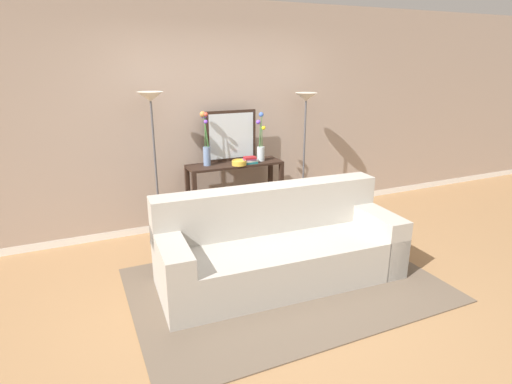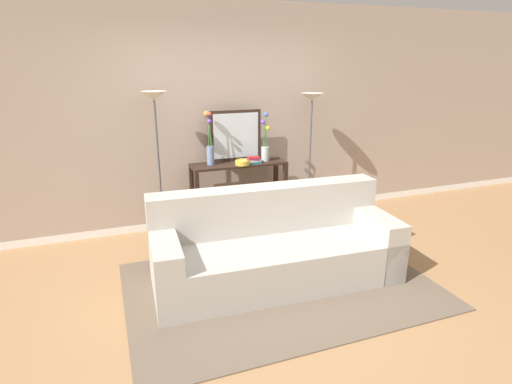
{
  "view_description": "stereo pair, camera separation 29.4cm",
  "coord_description": "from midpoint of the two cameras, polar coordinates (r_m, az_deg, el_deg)",
  "views": [
    {
      "loc": [
        -1.59,
        -2.98,
        2.06
      ],
      "look_at": [
        0.17,
        0.92,
        0.7
      ],
      "focal_mm": 29.07,
      "sensor_mm": 36.0,
      "label": 1
    },
    {
      "loc": [
        -1.32,
        -3.09,
        2.06
      ],
      "look_at": [
        0.17,
        0.92,
        0.7
      ],
      "focal_mm": 29.07,
      "sensor_mm": 36.0,
      "label": 2
    }
  ],
  "objects": [
    {
      "name": "couch",
      "position": [
        4.05,
        4.64,
        -7.87
      ],
      "size": [
        2.36,
        0.99,
        0.88
      ],
      "color": "#ADA89E",
      "rests_on": "ground"
    },
    {
      "name": "back_wall",
      "position": [
        5.29,
        -4.29,
        10.16
      ],
      "size": [
        12.0,
        0.15,
        2.74
      ],
      "color": "white",
      "rests_on": "ground"
    },
    {
      "name": "wall_mirror",
      "position": [
        5.17,
        -1.14,
        7.76
      ],
      "size": [
        0.65,
        0.02,
        0.62
      ],
      "color": "black",
      "rests_on": "console_table"
    },
    {
      "name": "book_stack",
      "position": [
        5.06,
        1.28,
        4.37
      ],
      "size": [
        0.19,
        0.13,
        0.08
      ],
      "color": "#1E7075",
      "rests_on": "console_table"
    },
    {
      "name": "book_row_under_console",
      "position": [
        5.26,
        -3.52,
        -4.74
      ],
      "size": [
        0.41,
        0.18,
        0.12
      ],
      "color": "slate",
      "rests_on": "ground"
    },
    {
      "name": "floor_lamp_left",
      "position": [
        4.73,
        -11.87,
        8.93
      ],
      "size": [
        0.28,
        0.28,
        1.74
      ],
      "color": "#4C4C51",
      "rests_on": "ground"
    },
    {
      "name": "ground_plane",
      "position": [
        3.95,
        4.58,
        -13.95
      ],
      "size": [
        16.0,
        16.0,
        0.02
      ],
      "primitive_type": "cube",
      "color": "#9E754C"
    },
    {
      "name": "fruit_bowl",
      "position": [
        4.99,
        -0.19,
        4.1
      ],
      "size": [
        0.18,
        0.18,
        0.06
      ],
      "color": "gold",
      "rests_on": "console_table"
    },
    {
      "name": "area_rug",
      "position": [
        4.07,
        5.47,
        -12.72
      ],
      "size": [
        2.85,
        1.92,
        0.01
      ],
      "color": "brown",
      "rests_on": "ground"
    },
    {
      "name": "vase_short_flowers",
      "position": [
        5.16,
        2.91,
        6.32
      ],
      "size": [
        0.1,
        0.11,
        0.6
      ],
      "color": "silver",
      "rests_on": "console_table"
    },
    {
      "name": "floor_lamp_right",
      "position": [
        5.37,
        9.17,
        9.5
      ],
      "size": [
        0.28,
        0.28,
        1.67
      ],
      "color": "#4C4C51",
      "rests_on": "ground"
    },
    {
      "name": "vase_tall_flowers",
      "position": [
        4.96,
        -4.73,
        7.02
      ],
      "size": [
        0.1,
        0.13,
        0.64
      ],
      "color": "#6B84AD",
      "rests_on": "console_table"
    },
    {
      "name": "console_table",
      "position": [
        5.17,
        -0.74,
        1.05
      ],
      "size": [
        1.18,
        0.36,
        0.86
      ],
      "color": "black",
      "rests_on": "ground"
    }
  ]
}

